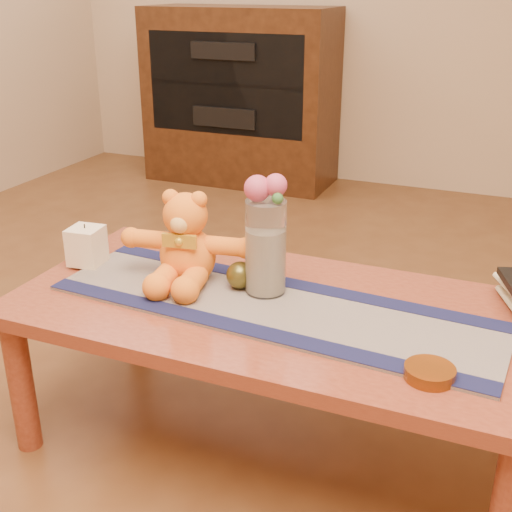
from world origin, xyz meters
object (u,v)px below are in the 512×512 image
at_px(teddy_bear, 187,238).
at_px(glass_vase, 266,247).
at_px(book_bottom, 509,307).
at_px(bronze_ball, 240,275).
at_px(pillar_candle, 87,246).
at_px(amber_dish, 430,373).

distance_m(teddy_bear, glass_vase, 0.24).
relative_size(glass_vase, book_bottom, 1.17).
xyz_separation_m(teddy_bear, bronze_ball, (0.16, -0.00, -0.09)).
bearing_deg(bronze_ball, pillar_candle, -177.81).
height_order(glass_vase, bronze_ball, glass_vase).
height_order(pillar_candle, glass_vase, glass_vase).
xyz_separation_m(glass_vase, bronze_ball, (-0.07, -0.01, -0.09)).
height_order(teddy_bear, amber_dish, teddy_bear).
xyz_separation_m(pillar_candle, book_bottom, (1.19, 0.18, -0.05)).
bearing_deg(book_bottom, amber_dish, -130.86).
bearing_deg(bronze_ball, teddy_bear, 179.02).
xyz_separation_m(bronze_ball, amber_dish, (0.56, -0.24, -0.03)).
xyz_separation_m(teddy_bear, amber_dish, (0.72, -0.25, -0.12)).
relative_size(teddy_bear, bronze_ball, 4.78).
bearing_deg(glass_vase, book_bottom, 13.95).
bearing_deg(teddy_bear, glass_vase, -8.14).
bearing_deg(pillar_candle, book_bottom, 8.64).
bearing_deg(book_bottom, pillar_candle, 166.74).
distance_m(bronze_ball, book_bottom, 0.72).
height_order(pillar_candle, amber_dish, pillar_candle).
xyz_separation_m(book_bottom, amber_dish, (-0.14, -0.40, 0.00)).
height_order(book_bottom, amber_dish, amber_dish).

